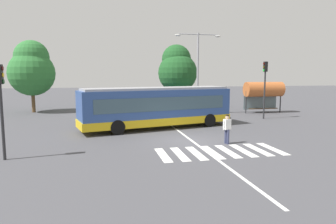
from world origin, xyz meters
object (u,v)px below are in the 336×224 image
(parked_car_silver, at_px, (138,104))
(background_tree_left, at_px, (32,69))
(pedestrian_crossing_street, at_px, (227,127))
(twin_arm_street_lamp, at_px, (198,64))
(parked_car_blue, at_px, (160,103))
(traffic_light_far_corner, at_px, (265,81))
(traffic_light_near_corner, at_px, (1,96))
(parked_car_teal, at_px, (185,103))
(bus_stop_shelter, at_px, (264,90))
(city_transit_bus, at_px, (157,107))
(background_tree_right, at_px, (177,69))

(parked_car_silver, bearing_deg, background_tree_left, 174.73)
(pedestrian_crossing_street, xyz_separation_m, twin_arm_street_lamp, (2.28, 12.73, 4.08))
(parked_car_blue, relative_size, traffic_light_far_corner, 0.88)
(parked_car_blue, height_order, traffic_light_near_corner, traffic_light_near_corner)
(parked_car_teal, bearing_deg, twin_arm_street_lamp, -89.71)
(parked_car_teal, height_order, background_tree_left, background_tree_left)
(bus_stop_shelter, xyz_separation_m, twin_arm_street_lamp, (-7.27, 0.03, 2.63))
(parked_car_silver, bearing_deg, parked_car_blue, 0.30)
(pedestrian_crossing_street, xyz_separation_m, background_tree_left, (-14.23, 18.30, 3.67))
(city_transit_bus, height_order, bus_stop_shelter, bus_stop_shelter)
(city_transit_bus, distance_m, traffic_light_far_corner, 10.83)
(background_tree_right, bearing_deg, bus_stop_shelter, -42.54)
(city_transit_bus, bearing_deg, traffic_light_near_corner, -141.31)
(city_transit_bus, relative_size, traffic_light_near_corner, 2.67)
(twin_arm_street_lamp, height_order, background_tree_left, twin_arm_street_lamp)
(city_transit_bus, height_order, parked_car_blue, city_transit_bus)
(pedestrian_crossing_street, xyz_separation_m, traffic_light_near_corner, (-11.57, -0.88, 2.04))
(background_tree_right, bearing_deg, pedestrian_crossing_street, -95.57)
(traffic_light_far_corner, xyz_separation_m, bus_stop_shelter, (2.23, 4.01, -1.02))
(parked_car_teal, bearing_deg, bus_stop_shelter, -33.24)
(parked_car_silver, relative_size, twin_arm_street_lamp, 0.57)
(bus_stop_shelter, bearing_deg, traffic_light_near_corner, -147.25)
(parked_car_silver, bearing_deg, traffic_light_near_corner, -114.74)
(twin_arm_street_lamp, bearing_deg, traffic_light_far_corner, -38.80)
(bus_stop_shelter, height_order, twin_arm_street_lamp, twin_arm_street_lamp)
(parked_car_blue, xyz_separation_m, traffic_light_far_corner, (7.93, -8.61, 2.67))
(parked_car_teal, height_order, bus_stop_shelter, bus_stop_shelter)
(traffic_light_near_corner, distance_m, background_tree_left, 19.43)
(traffic_light_far_corner, height_order, bus_stop_shelter, traffic_light_far_corner)
(bus_stop_shelter, distance_m, background_tree_left, 24.53)
(twin_arm_street_lamp, relative_size, background_tree_left, 1.06)
(pedestrian_crossing_street, distance_m, traffic_light_near_corner, 11.79)
(parked_car_teal, xyz_separation_m, traffic_light_near_corner, (-13.83, -18.36, 2.24))
(parked_car_blue, height_order, traffic_light_far_corner, traffic_light_far_corner)
(parked_car_blue, bearing_deg, parked_car_silver, -179.70)
(parked_car_silver, height_order, parked_car_teal, same)
(pedestrian_crossing_street, relative_size, parked_car_blue, 0.38)
(parked_car_teal, relative_size, background_tree_left, 0.59)
(pedestrian_crossing_street, distance_m, parked_car_teal, 17.62)
(traffic_light_near_corner, xyz_separation_m, background_tree_right, (13.50, 20.58, 1.69))
(traffic_light_far_corner, bearing_deg, parked_car_blue, 132.66)
(parked_car_silver, relative_size, parked_car_blue, 1.01)
(parked_car_teal, bearing_deg, parked_car_blue, -176.36)
(bus_stop_shelter, relative_size, background_tree_left, 0.54)
(city_transit_bus, xyz_separation_m, twin_arm_street_lamp, (5.29, 6.76, 3.46))
(traffic_light_near_corner, xyz_separation_m, twin_arm_street_lamp, (13.85, 13.62, 2.04))
(traffic_light_near_corner, distance_m, traffic_light_far_corner, 21.18)
(parked_car_teal, height_order, traffic_light_near_corner, traffic_light_near_corner)
(traffic_light_near_corner, bearing_deg, city_transit_bus, 38.69)
(traffic_light_far_corner, distance_m, bus_stop_shelter, 4.70)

